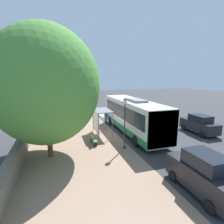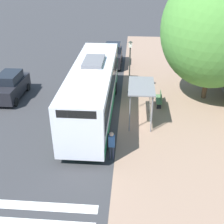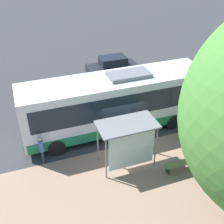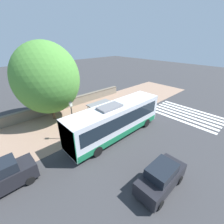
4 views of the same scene
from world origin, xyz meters
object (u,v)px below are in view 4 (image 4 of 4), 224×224
Objects in this scene: shade_tree at (47,79)px; pedestrian at (133,109)px; bus_shelter at (100,107)px; bench at (78,121)px; bus at (116,120)px; parked_car_behind_bus at (4,177)px; parked_car_far_lane at (161,177)px; street_lamp_near at (72,118)px.

pedestrian is at bearing 50.67° from shade_tree.
bench is (-1.31, -2.42, -1.68)m from bus_shelter.
shade_tree is (-3.59, -1.48, 4.88)m from bench.
bus is 2.83× the size of parked_car_behind_bus.
parked_car_far_lane is (6.79, -2.22, -0.98)m from bus.
bus is at bearing 86.62° from parked_car_behind_bus.
bench is at bearing -158.53° from bus.
parked_car_behind_bus is at bearing -63.84° from bench.
bus is 7.21m from parked_car_far_lane.
street_lamp_near is at bearing -76.79° from bus_shelter.
bench is at bearing 141.72° from street_lamp_near.
bus is at bearing 56.96° from street_lamp_near.
parked_car_behind_bus is at bearing -75.50° from bus_shelter.
bus reaches higher than bench.
pedestrian is at bearing 140.19° from parked_car_far_lane.
bus_shelter reaches higher than pedestrian.
bus is at bearing 21.86° from shade_tree.
bus is 6.89× the size of bench.
bus is 3.44m from bus_shelter.
pedestrian is 1.06× the size of bench.
street_lamp_near is at bearing -171.03° from parked_car_far_lane.
bus_shelter is 11.18m from parked_car_behind_bus.
bus is 10.25m from parked_car_behind_bus.
parked_car_far_lane is at bearing -15.37° from bus_shelter.
pedestrian is 11.36m from shade_tree.
pedestrian is (-1.63, 4.80, -0.92)m from bus.
parked_car_behind_bus is (7.69, -6.86, -4.31)m from shade_tree.
bus is at bearing -71.18° from pedestrian.
pedestrian is 0.42× the size of parked_car_far_lane.
pedestrian is 0.44× the size of parked_car_behind_bus.
shade_tree is 15.75m from parked_car_far_lane.
bench is 9.31m from parked_car_behind_bus.
pedestrian is 15.03m from parked_car_behind_bus.
parked_car_behind_bus is (2.78, -10.77, -1.11)m from bus_shelter.
bus_shelter is 7.04m from shade_tree.
bench is at bearing 116.16° from parked_car_behind_bus.
street_lamp_near is 0.45× the size of shade_tree.
bus is 3.73× the size of bus_shelter.
pedestrian is 8.64m from street_lamp_near.
bus_shelter is 10.62m from parked_car_far_lane.
bus_shelter is 4.71m from pedestrian.
bus_shelter is 3.23m from bench.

